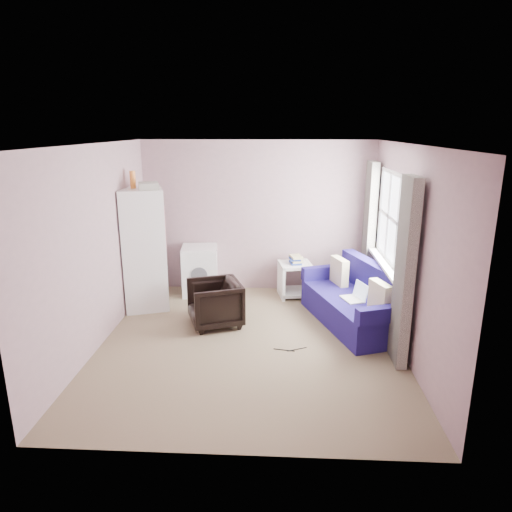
{
  "coord_description": "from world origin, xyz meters",
  "views": [
    {
      "loc": [
        0.37,
        -5.36,
        2.68
      ],
      "look_at": [
        0.05,
        0.6,
        1.0
      ],
      "focal_mm": 32.0,
      "sensor_mm": 36.0,
      "label": 1
    }
  ],
  "objects_px": {
    "armchair": "(215,301)",
    "fridge": "(144,249)",
    "sofa": "(357,303)",
    "washing_machine": "(200,269)",
    "side_table": "(295,277)"
  },
  "relations": [
    {
      "from": "sofa",
      "to": "fridge",
      "type": "bearing_deg",
      "value": 152.5
    },
    {
      "from": "washing_machine",
      "to": "sofa",
      "type": "height_order",
      "value": "sofa"
    },
    {
      "from": "armchair",
      "to": "sofa",
      "type": "xyz_separation_m",
      "value": [
        2.0,
        0.16,
        -0.05
      ]
    },
    {
      "from": "washing_machine",
      "to": "side_table",
      "type": "xyz_separation_m",
      "value": [
        1.57,
        -0.03,
        -0.1
      ]
    },
    {
      "from": "armchair",
      "to": "washing_machine",
      "type": "height_order",
      "value": "washing_machine"
    },
    {
      "from": "armchair",
      "to": "fridge",
      "type": "bearing_deg",
      "value": -138.3
    },
    {
      "from": "side_table",
      "to": "washing_machine",
      "type": "bearing_deg",
      "value": 178.73
    },
    {
      "from": "fridge",
      "to": "sofa",
      "type": "xyz_separation_m",
      "value": [
        3.15,
        -0.46,
        -0.62
      ]
    },
    {
      "from": "washing_machine",
      "to": "sofa",
      "type": "xyz_separation_m",
      "value": [
        2.42,
        -1.09,
        -0.11
      ]
    },
    {
      "from": "washing_machine",
      "to": "side_table",
      "type": "distance_m",
      "value": 1.58
    },
    {
      "from": "armchair",
      "to": "sofa",
      "type": "height_order",
      "value": "sofa"
    },
    {
      "from": "fridge",
      "to": "sofa",
      "type": "height_order",
      "value": "fridge"
    },
    {
      "from": "side_table",
      "to": "fridge",
      "type": "bearing_deg",
      "value": -165.48
    },
    {
      "from": "armchair",
      "to": "fridge",
      "type": "distance_m",
      "value": 1.43
    },
    {
      "from": "fridge",
      "to": "washing_machine",
      "type": "distance_m",
      "value": 1.09
    }
  ]
}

